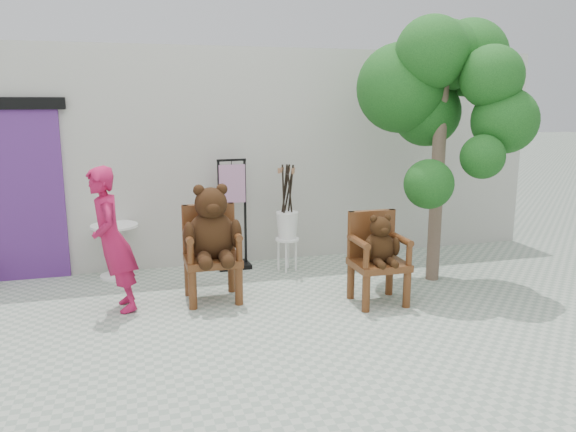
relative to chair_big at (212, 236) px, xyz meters
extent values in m
plane|color=#9DA695|center=(0.71, -1.14, -0.77)|extent=(60.00, 60.00, 0.00)
cube|color=#B8B6AC|center=(0.71, 1.96, 0.73)|extent=(9.00, 1.00, 3.00)
cube|color=#552674|center=(-2.29, 1.44, 0.33)|extent=(1.20, 0.08, 2.20)
cube|color=black|center=(-2.29, 1.40, 1.48)|extent=(1.40, 0.06, 0.15)
cylinder|color=#4A250F|center=(-0.26, -0.24, -0.55)|extent=(0.09, 0.09, 0.44)
cylinder|color=#4A250F|center=(-0.26, 0.22, -0.55)|extent=(0.09, 0.09, 0.44)
cylinder|color=#4A250F|center=(0.26, -0.24, -0.55)|extent=(0.09, 0.09, 0.44)
cylinder|color=#4A250F|center=(0.26, 0.22, -0.55)|extent=(0.09, 0.09, 0.44)
cube|color=#4A250F|center=(0.00, -0.01, -0.29)|extent=(0.63, 0.57, 0.08)
cube|color=#4A250F|center=(0.00, 0.23, 0.04)|extent=(0.59, 0.08, 0.57)
cylinder|color=#4A250F|center=(-0.27, 0.23, 0.04)|extent=(0.08, 0.08, 0.57)
cylinder|color=#4A250F|center=(-0.27, -0.24, -0.12)|extent=(0.07, 0.07, 0.26)
cylinder|color=#4A250F|center=(-0.27, -0.01, 0.01)|extent=(0.08, 0.54, 0.08)
cylinder|color=#4A250F|center=(0.27, 0.23, 0.04)|extent=(0.08, 0.08, 0.57)
cylinder|color=#4A250F|center=(0.27, -0.24, -0.12)|extent=(0.07, 0.07, 0.26)
cylinder|color=#4A250F|center=(0.27, -0.01, 0.01)|extent=(0.08, 0.54, 0.08)
ellipsoid|color=black|center=(0.00, 0.02, -0.01)|extent=(0.56, 0.47, 0.58)
sphere|color=black|center=(0.00, -0.01, 0.37)|extent=(0.37, 0.37, 0.37)
ellipsoid|color=black|center=(0.00, -0.16, 0.35)|extent=(0.17, 0.13, 0.13)
sphere|color=black|center=(-0.13, 0.00, 0.53)|extent=(0.13, 0.13, 0.13)
sphere|color=black|center=(0.13, 0.00, 0.53)|extent=(0.13, 0.13, 0.13)
ellipsoid|color=black|center=(-0.26, -0.10, 0.03)|extent=(0.13, 0.19, 0.33)
ellipsoid|color=black|center=(-0.12, -0.23, -0.20)|extent=(0.16, 0.33, 0.16)
sphere|color=black|center=(-0.12, -0.36, -0.22)|extent=(0.16, 0.16, 0.16)
ellipsoid|color=black|center=(0.26, -0.10, 0.03)|extent=(0.13, 0.19, 0.33)
ellipsoid|color=black|center=(0.12, -0.23, -0.20)|extent=(0.16, 0.33, 0.16)
sphere|color=black|center=(0.12, -0.36, -0.22)|extent=(0.16, 0.16, 0.16)
cylinder|color=#4A250F|center=(1.56, -0.84, -0.56)|extent=(0.09, 0.09, 0.42)
cylinder|color=#4A250F|center=(1.56, -0.40, -0.56)|extent=(0.09, 0.09, 0.42)
cylinder|color=#4A250F|center=(2.06, -0.84, -0.56)|extent=(0.09, 0.09, 0.42)
cylinder|color=#4A250F|center=(2.06, -0.40, -0.56)|extent=(0.09, 0.09, 0.42)
cube|color=#4A250F|center=(1.81, -0.62, -0.31)|extent=(0.59, 0.54, 0.08)
cube|color=#4A250F|center=(1.81, -0.39, 0.00)|extent=(0.56, 0.08, 0.54)
cylinder|color=#4A250F|center=(1.55, -0.39, 0.00)|extent=(0.08, 0.08, 0.54)
cylinder|color=#4A250F|center=(1.55, -0.84, -0.15)|extent=(0.07, 0.07, 0.25)
cylinder|color=#4A250F|center=(1.55, -0.62, -0.03)|extent=(0.08, 0.52, 0.08)
cylinder|color=#4A250F|center=(2.07, -0.39, 0.00)|extent=(0.08, 0.08, 0.54)
cylinder|color=#4A250F|center=(2.07, -0.84, -0.15)|extent=(0.07, 0.07, 0.25)
cylinder|color=#4A250F|center=(2.07, -0.62, -0.03)|extent=(0.08, 0.52, 0.08)
ellipsoid|color=black|center=(1.81, -0.61, -0.12)|extent=(0.36, 0.30, 0.37)
sphere|color=black|center=(1.81, -0.63, 0.12)|extent=(0.24, 0.24, 0.24)
ellipsoid|color=black|center=(1.81, -0.72, 0.11)|extent=(0.11, 0.09, 0.09)
sphere|color=black|center=(1.73, -0.62, 0.22)|extent=(0.08, 0.08, 0.08)
sphere|color=black|center=(1.89, -0.62, 0.22)|extent=(0.08, 0.08, 0.08)
ellipsoid|color=black|center=(1.64, -0.69, -0.10)|extent=(0.08, 0.12, 0.21)
ellipsoid|color=black|center=(1.73, -0.77, -0.24)|extent=(0.10, 0.21, 0.10)
sphere|color=black|center=(1.73, -0.85, -0.26)|extent=(0.10, 0.10, 0.10)
ellipsoid|color=black|center=(1.98, -0.69, -0.10)|extent=(0.08, 0.12, 0.21)
ellipsoid|color=black|center=(1.89, -0.77, -0.24)|extent=(0.10, 0.21, 0.10)
sphere|color=black|center=(1.89, -0.85, -0.26)|extent=(0.10, 0.10, 0.10)
imported|color=#A91443|center=(-1.08, -0.05, 0.03)|extent=(0.45, 0.63, 1.60)
cylinder|color=white|center=(-1.10, 1.21, -0.08)|extent=(0.60, 0.60, 0.03)
cylinder|color=white|center=(-1.10, 1.21, -0.42)|extent=(0.06, 0.06, 0.68)
cylinder|color=white|center=(-1.10, 1.21, -0.75)|extent=(0.44, 0.44, 0.03)
cube|color=black|center=(0.28, 1.20, -0.02)|extent=(0.03, 0.03, 1.50)
cube|color=black|center=(0.64, 1.22, -0.02)|extent=(0.03, 0.03, 1.50)
cube|color=black|center=(0.46, 1.21, 0.73)|extent=(0.40, 0.05, 0.03)
cube|color=black|center=(0.46, 1.21, -0.74)|extent=(0.47, 0.37, 0.06)
cube|color=#B57CA6|center=(0.46, 1.20, 0.41)|extent=(0.36, 0.06, 0.52)
cylinder|color=black|center=(0.46, 1.21, 0.70)|extent=(0.01, 0.01, 0.08)
cylinder|color=white|center=(1.14, 0.87, -0.33)|extent=(0.32, 0.32, 0.03)
cylinder|color=white|center=(1.23, 0.95, -0.55)|extent=(0.03, 0.03, 0.44)
cylinder|color=white|center=(1.06, 0.95, -0.55)|extent=(0.03, 0.03, 0.44)
cylinder|color=white|center=(1.06, 0.78, -0.55)|extent=(0.03, 0.03, 0.44)
cylinder|color=white|center=(1.23, 0.78, -0.55)|extent=(0.03, 0.03, 0.44)
cylinder|color=black|center=(1.12, 0.92, 0.29)|extent=(0.17, 0.08, 0.79)
cylinder|color=#8C5E3F|center=(1.10, 0.97, 0.61)|extent=(0.05, 0.04, 0.08)
cylinder|color=black|center=(1.17, 0.83, 0.29)|extent=(0.12, 0.09, 0.80)
cylinder|color=#8C5E3F|center=(1.20, 0.79, 0.61)|extent=(0.04, 0.04, 0.08)
cylinder|color=black|center=(1.16, 0.91, 0.29)|extent=(0.15, 0.09, 0.79)
cylinder|color=#8C5E3F|center=(1.19, 0.96, 0.61)|extent=(0.05, 0.04, 0.08)
cylinder|color=black|center=(1.09, 0.87, 0.29)|extent=(0.04, 0.18, 0.79)
cylinder|color=#8C5E3F|center=(1.03, 0.88, 0.61)|extent=(0.04, 0.05, 0.08)
cylinder|color=black|center=(1.19, 0.89, 0.29)|extent=(0.07, 0.15, 0.79)
cylinder|color=#8C5E3F|center=(1.24, 0.90, 0.61)|extent=(0.04, 0.05, 0.08)
cylinder|color=black|center=(1.11, 0.91, 0.29)|extent=(0.12, 0.09, 0.80)
cylinder|color=#8C5E3F|center=(1.09, 0.95, 0.61)|extent=(0.04, 0.04, 0.08)
cylinder|color=brown|center=(2.86, 0.00, 0.67)|extent=(0.16, 0.16, 2.88)
sphere|color=#0F3A13|center=(2.98, 0.19, 2.06)|extent=(0.89, 0.89, 0.89)
sphere|color=#0F3A13|center=(2.49, 0.35, 1.67)|extent=(1.13, 1.13, 1.13)
sphere|color=#0F3A13|center=(3.38, 0.24, 2.05)|extent=(0.98, 0.98, 0.98)
sphere|color=#0F3A13|center=(2.85, 0.33, 1.37)|extent=(0.87, 0.87, 0.87)
sphere|color=#0F3A13|center=(3.25, -0.42, 1.79)|extent=(0.74, 0.74, 0.74)
sphere|color=#0F3A13|center=(2.68, -0.03, 2.07)|extent=(0.88, 0.88, 0.88)
sphere|color=#0F3A13|center=(3.45, -0.46, 1.28)|extent=(0.78, 0.78, 0.78)
sphere|color=#0F3A13|center=(2.45, -0.52, 0.57)|extent=(0.58, 0.58, 0.58)
sphere|color=#0F3A13|center=(3.07, -0.62, 0.88)|extent=(0.51, 0.51, 0.51)
camera|label=1|loc=(-0.84, -6.24, 1.51)|focal=35.00mm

